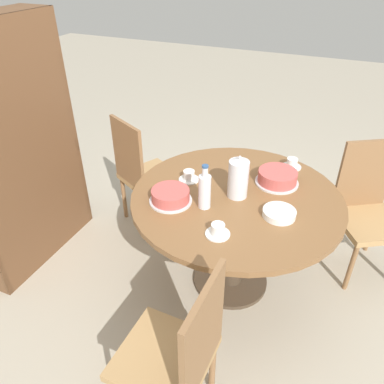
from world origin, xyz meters
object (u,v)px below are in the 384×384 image
object	(u,v)px
cup_a	(292,164)
cup_c	(189,176)
cake_main	(277,177)
water_bottle	(205,191)
coffee_pot	(238,177)
bookshelf	(19,156)
chair_c	(177,354)
chair_b	(144,172)
cake_second	(171,196)
cup_b	(218,231)
chair_a	(367,209)

from	to	relation	value
cup_a	cup_c	xyz separation A→B (m)	(-0.44, 0.59, 0.00)
cake_main	water_bottle	bearing A→B (deg)	142.03
water_bottle	coffee_pot	bearing A→B (deg)	-35.62
coffee_pot	water_bottle	distance (m)	0.24
cake_main	bookshelf	bearing A→B (deg)	106.17
chair_c	cup_a	bearing A→B (deg)	173.85
cup_a	chair_c	bearing A→B (deg)	172.23
coffee_pot	water_bottle	world-z (taller)	water_bottle
coffee_pot	cake_main	size ratio (longest dim) A/B	0.99
chair_b	cake_second	bearing A→B (deg)	159.62
cup_c	coffee_pot	bearing A→B (deg)	-97.64
cake_second	cup_c	xyz separation A→B (m)	(0.27, -0.00, -0.01)
cup_b	chair_a	bearing A→B (deg)	-38.85
chair_b	coffee_pot	bearing A→B (deg)	-175.66
chair_b	cup_a	bearing A→B (deg)	-147.51
bookshelf	chair_c	bearing A→B (deg)	64.56
chair_b	chair_c	xyz separation A→B (m)	(-1.36, -0.94, 0.00)
chair_c	bookshelf	distance (m)	1.73
chair_b	bookshelf	distance (m)	0.93
chair_a	chair_b	world-z (taller)	same
coffee_pot	cake_second	xyz separation A→B (m)	(-0.22, 0.35, -0.09)
cup_c	chair_a	bearing A→B (deg)	-65.74
cup_a	cup_b	size ratio (longest dim) A/B	1.00
bookshelf	cup_c	size ratio (longest dim) A/B	12.74
water_bottle	cup_b	xyz separation A→B (m)	(-0.21, -0.16, -0.09)
water_bottle	chair_b	bearing A→B (deg)	52.82
cup_c	chair_c	bearing A→B (deg)	-159.27
cup_b	coffee_pot	bearing A→B (deg)	3.06
water_bottle	cup_c	xyz separation A→B (m)	(0.24, 0.20, -0.09)
water_bottle	cake_second	size ratio (longest dim) A/B	1.08
chair_a	coffee_pot	distance (m)	1.05
bookshelf	cake_second	size ratio (longest dim) A/B	6.65
chair_b	water_bottle	world-z (taller)	water_bottle
cake_main	cake_second	distance (m)	0.71
chair_c	cake_second	bearing A→B (deg)	-151.03
cup_a	water_bottle	bearing A→B (deg)	150.43
cup_a	cup_b	world-z (taller)	same
chair_a	cake_second	bearing A→B (deg)	-176.78
cup_a	cake_main	bearing A→B (deg)	168.92
cake_second	cup_b	size ratio (longest dim) A/B	1.92
chair_a	cup_c	size ratio (longest dim) A/B	7.17
bookshelf	cake_main	world-z (taller)	bookshelf
coffee_pot	cup_b	world-z (taller)	coffee_pot
chair_a	coffee_pot	size ratio (longest dim) A/B	3.50
bookshelf	coffee_pot	world-z (taller)	bookshelf
chair_a	chair_c	world-z (taller)	same
chair_a	cake_main	size ratio (longest dim) A/B	3.47
coffee_pot	cake_main	bearing A→B (deg)	-39.79
water_bottle	cup_b	world-z (taller)	water_bottle
chair_c	coffee_pot	size ratio (longest dim) A/B	3.50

